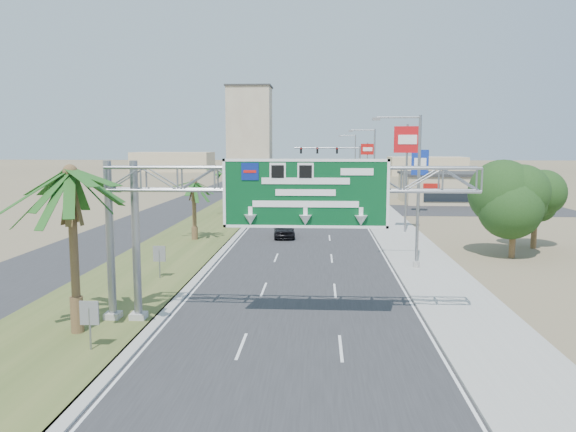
{
  "coord_description": "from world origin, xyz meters",
  "views": [
    {
      "loc": [
        1.12,
        -14.67,
        8.06
      ],
      "look_at": [
        -0.63,
        15.97,
        4.2
      ],
      "focal_mm": 35.0,
      "sensor_mm": 36.0,
      "label": 1
    }
  ],
  "objects_px": {
    "car_far": "(289,190)",
    "car_right_lane": "(347,201)",
    "palm_near": "(70,173)",
    "car_left_lane": "(284,229)",
    "signal_mast": "(346,167)",
    "car_mid_lane": "(316,201)",
    "sign_gantry": "(270,191)",
    "pole_sign_blue": "(420,165)",
    "store_building": "(467,189)",
    "pole_sign_red_near": "(407,147)",
    "pole_sign_red_far": "(367,153)"
  },
  "relations": [
    {
      "from": "car_far",
      "to": "car_right_lane",
      "type": "bearing_deg",
      "value": -66.49
    },
    {
      "from": "palm_near",
      "to": "car_left_lane",
      "type": "bearing_deg",
      "value": 74.63
    },
    {
      "from": "signal_mast",
      "to": "car_far",
      "type": "height_order",
      "value": "signal_mast"
    },
    {
      "from": "palm_near",
      "to": "car_mid_lane",
      "type": "xyz_separation_m",
      "value": [
        9.88,
        51.46,
        -6.15
      ]
    },
    {
      "from": "sign_gantry",
      "to": "pole_sign_blue",
      "type": "distance_m",
      "value": 45.33
    },
    {
      "from": "palm_near",
      "to": "signal_mast",
      "type": "height_order",
      "value": "palm_near"
    },
    {
      "from": "signal_mast",
      "to": "car_right_lane",
      "type": "relative_size",
      "value": 1.79
    },
    {
      "from": "car_left_lane",
      "to": "car_mid_lane",
      "type": "height_order",
      "value": "car_mid_lane"
    },
    {
      "from": "store_building",
      "to": "car_left_lane",
      "type": "height_order",
      "value": "store_building"
    },
    {
      "from": "car_right_lane",
      "to": "sign_gantry",
      "type": "bearing_deg",
      "value": -99.45
    },
    {
      "from": "signal_mast",
      "to": "car_right_lane",
      "type": "distance_m",
      "value": 13.78
    },
    {
      "from": "pole_sign_red_near",
      "to": "pole_sign_red_far",
      "type": "distance_m",
      "value": 42.32
    },
    {
      "from": "store_building",
      "to": "car_mid_lane",
      "type": "relative_size",
      "value": 3.79
    },
    {
      "from": "signal_mast",
      "to": "pole_sign_blue",
      "type": "relative_size",
      "value": 1.32
    },
    {
      "from": "signal_mast",
      "to": "car_far",
      "type": "xyz_separation_m",
      "value": [
        -9.34,
        7.84,
        -4.21
      ]
    },
    {
      "from": "car_far",
      "to": "pole_sign_red_near",
      "type": "xyz_separation_m",
      "value": [
        13.23,
        -42.35,
        7.3
      ]
    },
    {
      "from": "signal_mast",
      "to": "car_far",
      "type": "bearing_deg",
      "value": 139.98
    },
    {
      "from": "store_building",
      "to": "car_mid_lane",
      "type": "bearing_deg",
      "value": -162.94
    },
    {
      "from": "palm_near",
      "to": "car_right_lane",
      "type": "relative_size",
      "value": 1.45
    },
    {
      "from": "pole_sign_blue",
      "to": "signal_mast",
      "type": "bearing_deg",
      "value": 112.44
    },
    {
      "from": "car_mid_lane",
      "to": "car_right_lane",
      "type": "height_order",
      "value": "car_right_lane"
    },
    {
      "from": "signal_mast",
      "to": "pole_sign_red_far",
      "type": "relative_size",
      "value": 1.2
    },
    {
      "from": "signal_mast",
      "to": "palm_near",
      "type": "bearing_deg",
      "value": -102.66
    },
    {
      "from": "sign_gantry",
      "to": "car_mid_lane",
      "type": "distance_m",
      "value": 49.84
    },
    {
      "from": "palm_near",
      "to": "car_left_lane",
      "type": "height_order",
      "value": "palm_near"
    },
    {
      "from": "sign_gantry",
      "to": "signal_mast",
      "type": "relative_size",
      "value": 1.63
    },
    {
      "from": "palm_near",
      "to": "car_mid_lane",
      "type": "distance_m",
      "value": 52.76
    },
    {
      "from": "car_far",
      "to": "pole_sign_red_near",
      "type": "distance_m",
      "value": 44.96
    },
    {
      "from": "sign_gantry",
      "to": "car_far",
      "type": "xyz_separation_m",
      "value": [
        -3.11,
        69.89,
        -5.42
      ]
    },
    {
      "from": "store_building",
      "to": "pole_sign_red_far",
      "type": "relative_size",
      "value": 2.1
    },
    {
      "from": "car_far",
      "to": "pole_sign_red_near",
      "type": "height_order",
      "value": "pole_sign_red_near"
    },
    {
      "from": "sign_gantry",
      "to": "car_mid_lane",
      "type": "relative_size",
      "value": 3.53
    },
    {
      "from": "palm_near",
      "to": "pole_sign_red_far",
      "type": "relative_size",
      "value": 0.98
    },
    {
      "from": "car_right_lane",
      "to": "car_far",
      "type": "distance_m",
      "value": 22.81
    },
    {
      "from": "store_building",
      "to": "pole_sign_blue",
      "type": "bearing_deg",
      "value": -124.73
    },
    {
      "from": "sign_gantry",
      "to": "store_building",
      "type": "relative_size",
      "value": 0.93
    },
    {
      "from": "store_building",
      "to": "sign_gantry",
      "type": "bearing_deg",
      "value": -112.36
    },
    {
      "from": "sign_gantry",
      "to": "store_building",
      "type": "height_order",
      "value": "sign_gantry"
    },
    {
      "from": "sign_gantry",
      "to": "car_left_lane",
      "type": "bearing_deg",
      "value": 92.21
    },
    {
      "from": "car_left_lane",
      "to": "pole_sign_red_near",
      "type": "height_order",
      "value": "pole_sign_red_near"
    },
    {
      "from": "car_right_lane",
      "to": "pole_sign_blue",
      "type": "relative_size",
      "value": 0.74
    },
    {
      "from": "palm_near",
      "to": "pole_sign_blue",
      "type": "height_order",
      "value": "palm_near"
    },
    {
      "from": "palm_near",
      "to": "pole_sign_red_near",
      "type": "distance_m",
      "value": 34.69
    },
    {
      "from": "car_far",
      "to": "pole_sign_red_far",
      "type": "distance_m",
      "value": 14.52
    },
    {
      "from": "signal_mast",
      "to": "pole_sign_red_near",
      "type": "height_order",
      "value": "pole_sign_red_near"
    },
    {
      "from": "car_right_lane",
      "to": "store_building",
      "type": "bearing_deg",
      "value": 19.88
    },
    {
      "from": "car_right_lane",
      "to": "pole_sign_red_near",
      "type": "bearing_deg",
      "value": -81.18
    },
    {
      "from": "signal_mast",
      "to": "car_left_lane",
      "type": "distance_m",
      "value": 38.66
    },
    {
      "from": "palm_near",
      "to": "pole_sign_blue",
      "type": "relative_size",
      "value": 1.07
    },
    {
      "from": "pole_sign_red_near",
      "to": "car_mid_lane",
      "type": "bearing_deg",
      "value": 110.88
    }
  ]
}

